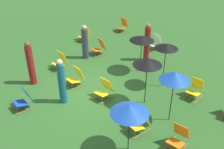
{
  "coord_description": "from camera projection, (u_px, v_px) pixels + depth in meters",
  "views": [
    {
      "loc": [
        7.22,
        -4.92,
        6.12
      ],
      "look_at": [
        0.0,
        1.2,
        0.5
      ],
      "focal_mm": 42.88,
      "sensor_mm": 36.0,
      "label": 1
    }
  ],
  "objects": [
    {
      "name": "deckchair_2",
      "position": [
        60.0,
        61.0,
        12.29
      ],
      "size": [
        0.53,
        0.79,
        0.83
      ],
      "rotation": [
        0.0,
        0.0,
        0.08
      ],
      "color": "olive",
      "rests_on": "ground"
    },
    {
      "name": "deckchair_10",
      "position": [
        123.0,
        25.0,
        16.31
      ],
      "size": [
        0.53,
        0.79,
        0.83
      ],
      "rotation": [
        0.0,
        0.0,
        0.07
      ],
      "color": "olive",
      "rests_on": "ground"
    },
    {
      "name": "deckchair_13",
      "position": [
        104.0,
        90.0,
        10.28
      ],
      "size": [
        0.6,
        0.83,
        0.83
      ],
      "rotation": [
        0.0,
        0.0,
        0.17
      ],
      "color": "olive",
      "rests_on": "ground"
    },
    {
      "name": "umbrella_1",
      "position": [
        175.0,
        76.0,
        8.43
      ],
      "size": [
        1.0,
        1.0,
        1.93
      ],
      "color": "black",
      "rests_on": "ground"
    },
    {
      "name": "person_3",
      "position": [
        62.0,
        82.0,
        9.79
      ],
      "size": [
        0.29,
        0.29,
        1.82
      ],
      "rotation": [
        0.0,
        0.0,
        3.21
      ],
      "color": "#195972",
      "rests_on": "ground"
    },
    {
      "name": "deckchair_6",
      "position": [
        178.0,
        138.0,
        8.05
      ],
      "size": [
        0.6,
        0.83,
        0.83
      ],
      "rotation": [
        0.0,
        0.0,
        0.18
      ],
      "color": "olive",
      "rests_on": "ground"
    },
    {
      "name": "person_0",
      "position": [
        85.0,
        43.0,
        12.99
      ],
      "size": [
        0.4,
        0.4,
        1.72
      ],
      "rotation": [
        0.0,
        0.0,
        0.35
      ],
      "color": "#333847",
      "rests_on": "ground"
    },
    {
      "name": "deckchair_11",
      "position": [
        99.0,
        47.0,
        13.58
      ],
      "size": [
        0.57,
        0.82,
        0.83
      ],
      "rotation": [
        0.0,
        0.0,
        -0.14
      ],
      "color": "olive",
      "rests_on": "ground"
    },
    {
      "name": "deckchair_12",
      "position": [
        24.0,
        99.0,
        9.74
      ],
      "size": [
        0.49,
        0.77,
        0.83
      ],
      "rotation": [
        0.0,
        0.0,
        -0.02
      ],
      "color": "olive",
      "rests_on": "ground"
    },
    {
      "name": "person_2",
      "position": [
        31.0,
        64.0,
        10.91
      ],
      "size": [
        0.37,
        0.37,
        1.91
      ],
      "rotation": [
        0.0,
        0.0,
        0.32
      ],
      "color": "maroon",
      "rests_on": "ground"
    },
    {
      "name": "umbrella_4",
      "position": [
        148.0,
        62.0,
        9.32
      ],
      "size": [
        1.04,
        1.04,
        1.86
      ],
      "color": "black",
      "rests_on": "ground"
    },
    {
      "name": "deckchair_5",
      "position": [
        156.0,
        43.0,
        14.07
      ],
      "size": [
        0.63,
        0.85,
        0.83
      ],
      "rotation": [
        0.0,
        0.0,
        -0.22
      ],
      "color": "olive",
      "rests_on": "ground"
    },
    {
      "name": "deckchair_14",
      "position": [
        195.0,
        89.0,
        10.31
      ],
      "size": [
        0.59,
        0.83,
        0.83
      ],
      "rotation": [
        0.0,
        0.0,
        0.16
      ],
      "color": "olive",
      "rests_on": "ground"
    },
    {
      "name": "umbrella_2",
      "position": [
        130.0,
        109.0,
        7.38
      ],
      "size": [
        1.12,
        1.12,
        1.68
      ],
      "color": "black",
      "rests_on": "ground"
    },
    {
      "name": "deckchair_9",
      "position": [
        76.0,
        77.0,
        11.08
      ],
      "size": [
        0.48,
        0.76,
        0.83
      ],
      "rotation": [
        0.0,
        0.0,
        -0.01
      ],
      "color": "olive",
      "rests_on": "ground"
    },
    {
      "name": "deckchair_1",
      "position": [
        139.0,
        122.0,
        8.68
      ],
      "size": [
        0.52,
        0.79,
        0.83
      ],
      "rotation": [
        0.0,
        0.0,
        -0.06
      ],
      "color": "olive",
      "rests_on": "ground"
    },
    {
      "name": "person_1",
      "position": [
        147.0,
        43.0,
        12.76
      ],
      "size": [
        0.4,
        0.4,
        1.87
      ],
      "rotation": [
        0.0,
        0.0,
        2.23
      ],
      "color": "maroon",
      "rests_on": "ground"
    },
    {
      "name": "umbrella_0",
      "position": [
        142.0,
        38.0,
        11.48
      ],
      "size": [
        1.08,
        1.08,
        1.7
      ],
      "color": "black",
      "rests_on": "ground"
    },
    {
      "name": "ground_plane",
      "position": [
        89.0,
        95.0,
        10.59
      ],
      "size": [
        40.0,
        40.0,
        0.0
      ],
      "primitive_type": "plane",
      "color": "#2D6026"
    },
    {
      "name": "deckchair_7",
      "position": [
        84.0,
        35.0,
        15.06
      ],
      "size": [
        0.66,
        0.86,
        0.83
      ],
      "rotation": [
        0.0,
        0.0,
        0.27
      ],
      "color": "olive",
      "rests_on": "ground"
    },
    {
      "name": "umbrella_3",
      "position": [
        166.0,
        46.0,
        10.3
      ],
      "size": [
        0.93,
        0.93,
        1.91
      ],
      "color": "black",
      "rests_on": "ground"
    }
  ]
}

